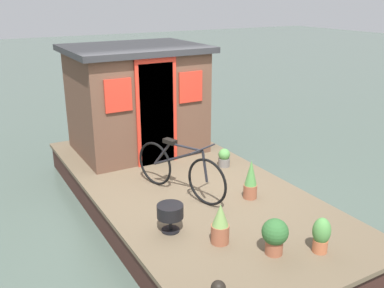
{
  "coord_description": "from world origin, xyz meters",
  "views": [
    {
      "loc": [
        -5.25,
        2.88,
        3.2
      ],
      "look_at": [
        -0.2,
        0.0,
        1.16
      ],
      "focal_mm": 40.3,
      "sensor_mm": 36.0,
      "label": 1
    }
  ],
  "objects_px": {
    "houseboat_cabin": "(137,99)",
    "potted_plant_geranium": "(321,235)",
    "potted_plant_rosemary": "(251,180)",
    "potted_plant_fern": "(275,235)",
    "potted_plant_mint": "(220,225)",
    "charcoal_grill": "(170,212)",
    "potted_plant_lavender": "(224,158)",
    "bicycle": "(180,170)"
  },
  "relations": [
    {
      "from": "houseboat_cabin",
      "to": "potted_plant_geranium",
      "type": "height_order",
      "value": "houseboat_cabin"
    },
    {
      "from": "houseboat_cabin",
      "to": "potted_plant_rosemary",
      "type": "relative_size",
      "value": 4.11
    },
    {
      "from": "potted_plant_rosemary",
      "to": "potted_plant_fern",
      "type": "bearing_deg",
      "value": 153.96
    },
    {
      "from": "potted_plant_mint",
      "to": "charcoal_grill",
      "type": "xyz_separation_m",
      "value": [
        0.51,
        0.38,
        0.02
      ]
    },
    {
      "from": "potted_plant_lavender",
      "to": "houseboat_cabin",
      "type": "bearing_deg",
      "value": 30.77
    },
    {
      "from": "potted_plant_lavender",
      "to": "charcoal_grill",
      "type": "distance_m",
      "value": 2.24
    },
    {
      "from": "potted_plant_rosemary",
      "to": "charcoal_grill",
      "type": "xyz_separation_m",
      "value": [
        -0.25,
        1.39,
        -0.02
      ]
    },
    {
      "from": "houseboat_cabin",
      "to": "charcoal_grill",
      "type": "height_order",
      "value": "houseboat_cabin"
    },
    {
      "from": "bicycle",
      "to": "charcoal_grill",
      "type": "distance_m",
      "value": 1.05
    },
    {
      "from": "potted_plant_lavender",
      "to": "bicycle",
      "type": "bearing_deg",
      "value": 116.12
    },
    {
      "from": "potted_plant_fern",
      "to": "potted_plant_lavender",
      "type": "bearing_deg",
      "value": -21.4
    },
    {
      "from": "potted_plant_geranium",
      "to": "potted_plant_mint",
      "type": "xyz_separation_m",
      "value": [
        0.71,
        0.87,
        0.02
      ]
    },
    {
      "from": "potted_plant_lavender",
      "to": "potted_plant_geranium",
      "type": "bearing_deg",
      "value": 169.8
    },
    {
      "from": "potted_plant_fern",
      "to": "charcoal_grill",
      "type": "height_order",
      "value": "potted_plant_fern"
    },
    {
      "from": "potted_plant_mint",
      "to": "potted_plant_lavender",
      "type": "bearing_deg",
      "value": -34.88
    },
    {
      "from": "potted_plant_lavender",
      "to": "potted_plant_rosemary",
      "type": "xyz_separation_m",
      "value": [
        -1.17,
        0.34,
        0.12
      ]
    },
    {
      "from": "potted_plant_rosemary",
      "to": "potted_plant_lavender",
      "type": "bearing_deg",
      "value": -16.1
    },
    {
      "from": "potted_plant_fern",
      "to": "potted_plant_geranium",
      "type": "relative_size",
      "value": 1.0
    },
    {
      "from": "houseboat_cabin",
      "to": "potted_plant_rosemary",
      "type": "xyz_separation_m",
      "value": [
        -2.68,
        -0.56,
        -0.68
      ]
    },
    {
      "from": "potted_plant_geranium",
      "to": "potted_plant_rosemary",
      "type": "bearing_deg",
      "value": -5.38
    },
    {
      "from": "potted_plant_fern",
      "to": "charcoal_grill",
      "type": "xyz_separation_m",
      "value": [
        1.0,
        0.78,
        0.02
      ]
    },
    {
      "from": "houseboat_cabin",
      "to": "potted_plant_rosemary",
      "type": "height_order",
      "value": "houseboat_cabin"
    },
    {
      "from": "potted_plant_geranium",
      "to": "charcoal_grill",
      "type": "relative_size",
      "value": 1.2
    },
    {
      "from": "bicycle",
      "to": "potted_plant_mint",
      "type": "bearing_deg",
      "value": 171.53
    },
    {
      "from": "houseboat_cabin",
      "to": "potted_plant_fern",
      "type": "relative_size",
      "value": 5.58
    },
    {
      "from": "bicycle",
      "to": "potted_plant_geranium",
      "type": "distance_m",
      "value": 2.19
    },
    {
      "from": "charcoal_grill",
      "to": "potted_plant_rosemary",
      "type": "bearing_deg",
      "value": -79.8
    },
    {
      "from": "potted_plant_geranium",
      "to": "charcoal_grill",
      "type": "distance_m",
      "value": 1.75
    },
    {
      "from": "potted_plant_rosemary",
      "to": "houseboat_cabin",
      "type": "bearing_deg",
      "value": 11.88
    },
    {
      "from": "bicycle",
      "to": "potted_plant_fern",
      "type": "distance_m",
      "value": 1.87
    },
    {
      "from": "potted_plant_mint",
      "to": "houseboat_cabin",
      "type": "bearing_deg",
      "value": -7.36
    },
    {
      "from": "houseboat_cabin",
      "to": "potted_plant_geranium",
      "type": "xyz_separation_m",
      "value": [
        -4.15,
        -0.42,
        -0.74
      ]
    },
    {
      "from": "potted_plant_geranium",
      "to": "charcoal_grill",
      "type": "height_order",
      "value": "potted_plant_geranium"
    },
    {
      "from": "houseboat_cabin",
      "to": "potted_plant_lavender",
      "type": "relative_size",
      "value": 7.64
    },
    {
      "from": "potted_plant_rosemary",
      "to": "potted_plant_geranium",
      "type": "bearing_deg",
      "value": 174.62
    },
    {
      "from": "bicycle",
      "to": "potted_plant_rosemary",
      "type": "xyz_separation_m",
      "value": [
        -0.61,
        -0.8,
        -0.1
      ]
    },
    {
      "from": "houseboat_cabin",
      "to": "charcoal_grill",
      "type": "relative_size",
      "value": 6.7
    },
    {
      "from": "bicycle",
      "to": "potted_plant_lavender",
      "type": "xyz_separation_m",
      "value": [
        0.56,
        -1.14,
        -0.22
      ]
    },
    {
      "from": "bicycle",
      "to": "charcoal_grill",
      "type": "relative_size",
      "value": 4.56
    },
    {
      "from": "bicycle",
      "to": "potted_plant_geranium",
      "type": "bearing_deg",
      "value": -162.29
    },
    {
      "from": "houseboat_cabin",
      "to": "potted_plant_lavender",
      "type": "distance_m",
      "value": 1.93
    },
    {
      "from": "bicycle",
      "to": "potted_plant_lavender",
      "type": "distance_m",
      "value": 1.29
    }
  ]
}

